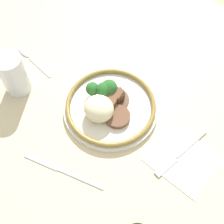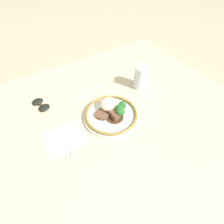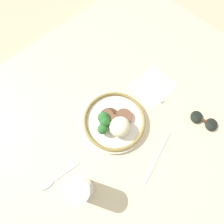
% 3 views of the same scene
% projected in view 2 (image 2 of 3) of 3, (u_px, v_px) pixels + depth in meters
% --- Properties ---
extents(ground_plane, '(8.00, 8.00, 0.00)m').
position_uv_depth(ground_plane, '(107.00, 127.00, 0.79)').
color(ground_plane, tan).
extents(dining_table, '(1.27, 1.03, 0.05)m').
position_uv_depth(dining_table, '(107.00, 123.00, 0.77)').
color(dining_table, beige).
rests_on(dining_table, ground).
extents(napkin, '(0.16, 0.14, 0.00)m').
position_uv_depth(napkin, '(64.00, 138.00, 0.69)').
color(napkin, white).
rests_on(napkin, dining_table).
extents(plate, '(0.24, 0.24, 0.07)m').
position_uv_depth(plate, '(112.00, 113.00, 0.76)').
color(plate, silver).
rests_on(plate, dining_table).
extents(juice_glass, '(0.07, 0.07, 0.12)m').
position_uv_depth(juice_glass, '(140.00, 79.00, 0.87)').
color(juice_glass, orange).
rests_on(juice_glass, dining_table).
extents(fork, '(0.04, 0.17, 0.00)m').
position_uv_depth(fork, '(67.00, 135.00, 0.70)').
color(fork, '#ADADB2').
rests_on(fork, napkin).
extents(knife, '(0.20, 0.06, 0.00)m').
position_uv_depth(knife, '(89.00, 92.00, 0.88)').
color(knife, '#ADADB2').
rests_on(knife, dining_table).
extents(spoon, '(0.15, 0.03, 0.01)m').
position_uv_depth(spoon, '(160.00, 92.00, 0.88)').
color(spoon, '#ADADB2').
rests_on(spoon, dining_table).
extents(sunglasses, '(0.08, 0.11, 0.02)m').
position_uv_depth(sunglasses, '(41.00, 105.00, 0.81)').
color(sunglasses, black).
rests_on(sunglasses, dining_table).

